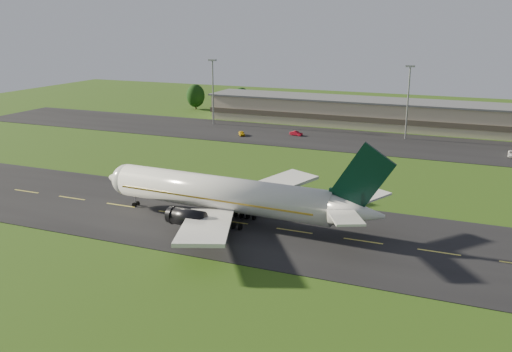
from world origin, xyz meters
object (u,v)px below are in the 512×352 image
at_px(light_mast_centre, 408,93).
at_px(terminal, 419,116).
at_px(airliner, 226,195).
at_px(service_vehicle_a, 242,133).
at_px(service_vehicle_b, 296,133).
at_px(light_mast_west, 213,84).

bearing_deg(light_mast_centre, terminal, 85.05).
relative_size(airliner, service_vehicle_a, 13.84).
bearing_deg(light_mast_centre, service_vehicle_b, -165.67).
bearing_deg(terminal, service_vehicle_a, -146.60).
bearing_deg(airliner, service_vehicle_a, 114.68).
xyz_separation_m(terminal, service_vehicle_b, (-31.00, -23.74, -3.27)).
height_order(terminal, service_vehicle_a, terminal).
bearing_deg(airliner, terminal, 81.71).
height_order(airliner, light_mast_west, light_mast_west).
height_order(light_mast_west, light_mast_centre, same).
distance_m(airliner, service_vehicle_b, 73.68).
bearing_deg(light_mast_west, light_mast_centre, 0.00).
relative_size(terminal, light_mast_west, 7.13).
bearing_deg(service_vehicle_b, airliner, -159.80).
xyz_separation_m(airliner, service_vehicle_a, (-27.05, 66.31, -3.93)).
height_order(airliner, terminal, airliner).
xyz_separation_m(light_mast_centre, service_vehicle_a, (-43.96, -13.73, -12.01)).
distance_m(airliner, service_vehicle_a, 71.72).
bearing_deg(service_vehicle_a, airliner, -99.91).
bearing_deg(terminal, light_mast_centre, -94.95).
xyz_separation_m(service_vehicle_a, service_vehicle_b, (14.37, 6.17, -0.01)).
bearing_deg(terminal, light_mast_west, -165.24).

